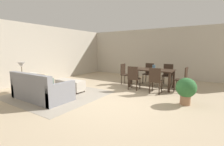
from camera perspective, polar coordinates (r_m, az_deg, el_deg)
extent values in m
plane|color=tan|center=(4.82, -0.04, -10.29)|extent=(10.80, 10.80, 0.00)
cube|color=#BCB2A0|center=(9.17, 17.33, 6.88)|extent=(9.00, 0.12, 2.70)
cube|color=#BCB2A0|center=(8.21, -25.47, 6.29)|extent=(0.12, 11.00, 2.70)
cube|color=gray|center=(5.84, -19.07, -7.34)|extent=(3.00, 2.80, 0.01)
cube|color=gray|center=(5.49, -23.88, -6.39)|extent=(1.96, 0.95, 0.42)
cube|color=gray|center=(5.20, -27.81, -2.59)|extent=(1.96, 0.16, 0.44)
cube|color=gray|center=(6.23, -28.55, -4.04)|extent=(0.14, 0.95, 0.62)
cube|color=gray|center=(4.75, -17.87, -7.08)|extent=(0.14, 0.95, 0.62)
cube|color=tan|center=(5.82, -28.22, -1.81)|extent=(0.38, 0.13, 0.39)
cube|color=silver|center=(5.50, -26.19, -2.08)|extent=(0.41, 0.12, 0.41)
cube|color=beige|center=(5.18, -24.04, -2.55)|extent=(0.42, 0.14, 0.41)
cube|color=slate|center=(4.86, -21.92, -3.53)|extent=(0.34, 0.12, 0.34)
cube|color=#B7AD9E|center=(6.12, -14.97, -4.13)|extent=(1.16, 0.47, 0.37)
cylinder|color=#332319|center=(6.67, -16.82, -5.04)|extent=(0.05, 0.05, 0.06)
cylinder|color=#332319|center=(5.92, -10.08, -6.52)|extent=(0.05, 0.05, 0.06)
cylinder|color=#332319|center=(6.45, -19.30, -5.62)|extent=(0.05, 0.05, 0.06)
cylinder|color=#332319|center=(5.67, -12.61, -7.27)|extent=(0.05, 0.05, 0.06)
cube|color=olive|center=(6.54, -29.76, -1.25)|extent=(0.40, 0.40, 0.03)
cylinder|color=olive|center=(6.81, -28.98, -3.34)|extent=(0.04, 0.04, 0.56)
cylinder|color=olive|center=(6.52, -27.55, -3.74)|extent=(0.04, 0.04, 0.56)
cylinder|color=olive|center=(6.66, -31.55, -3.78)|extent=(0.04, 0.04, 0.56)
cylinder|color=olive|center=(6.36, -30.21, -4.21)|extent=(0.04, 0.04, 0.56)
cylinder|color=brown|center=(6.53, -29.78, -1.01)|extent=(0.16, 0.16, 0.02)
cylinder|color=brown|center=(6.51, -29.89, 0.49)|extent=(0.02, 0.02, 0.32)
cone|color=silver|center=(6.48, -30.05, 2.68)|extent=(0.26, 0.26, 0.18)
cube|color=#332319|center=(6.61, 14.25, 1.19)|extent=(1.71, 0.88, 0.04)
cube|color=#332319|center=(7.30, 9.21, -0.99)|extent=(0.07, 0.07, 0.72)
cube|color=#332319|center=(6.83, 21.49, -2.13)|extent=(0.07, 0.07, 0.72)
cube|color=#332319|center=(6.61, 6.54, -1.92)|extent=(0.07, 0.07, 0.72)
cube|color=#332319|center=(6.09, 20.04, -3.29)|extent=(0.07, 0.07, 0.72)
cube|color=#332319|center=(6.17, 8.10, -2.04)|extent=(0.41, 0.41, 0.04)
cube|color=#332319|center=(5.97, 7.47, 0.09)|extent=(0.40, 0.05, 0.47)
cylinder|color=#332319|center=(6.44, 7.27, -3.63)|extent=(0.04, 0.04, 0.41)
cylinder|color=#332319|center=(6.31, 10.09, -3.94)|extent=(0.04, 0.04, 0.41)
cylinder|color=#332319|center=(6.14, 5.97, -4.21)|extent=(0.04, 0.04, 0.41)
cylinder|color=#332319|center=(6.00, 8.91, -4.56)|extent=(0.04, 0.04, 0.41)
cube|color=#332319|center=(5.84, 15.65, -2.88)|extent=(0.42, 0.42, 0.04)
cube|color=#332319|center=(5.62, 15.28, -0.66)|extent=(0.40, 0.06, 0.47)
cylinder|color=#332319|center=(6.09, 14.43, -4.54)|extent=(0.04, 0.04, 0.41)
cylinder|color=#332319|center=(6.01, 17.55, -4.84)|extent=(0.04, 0.04, 0.41)
cylinder|color=#332319|center=(5.77, 13.48, -5.22)|extent=(0.04, 0.04, 0.41)
cylinder|color=#332319|center=(5.69, 16.77, -5.56)|extent=(0.04, 0.04, 0.41)
cube|color=#332319|center=(7.42, 12.95, -0.40)|extent=(0.42, 0.42, 0.04)
cube|color=#332319|center=(7.55, 13.53, 1.69)|extent=(0.40, 0.06, 0.47)
cylinder|color=#332319|center=(7.24, 13.62, -2.45)|extent=(0.04, 0.04, 0.41)
cylinder|color=#332319|center=(7.37, 11.16, -2.18)|extent=(0.04, 0.04, 0.41)
cylinder|color=#332319|center=(7.55, 14.57, -2.03)|extent=(0.04, 0.04, 0.41)
cylinder|color=#332319|center=(7.68, 12.20, -1.78)|extent=(0.04, 0.04, 0.41)
cube|color=#332319|center=(7.22, 19.41, -0.91)|extent=(0.42, 0.42, 0.04)
cube|color=#332319|center=(7.36, 19.76, 1.25)|extent=(0.40, 0.06, 0.47)
cylinder|color=#332319|center=(7.07, 20.44, -3.02)|extent=(0.04, 0.04, 0.41)
cylinder|color=#332319|center=(7.12, 17.74, -2.79)|extent=(0.04, 0.04, 0.41)
cylinder|color=#332319|center=(7.40, 20.85, -2.54)|extent=(0.04, 0.04, 0.41)
cylinder|color=#332319|center=(7.45, 18.27, -2.33)|extent=(0.04, 0.04, 0.41)
cube|color=#332319|center=(6.39, 23.61, -2.32)|extent=(0.42, 0.42, 0.04)
cube|color=#332319|center=(6.32, 25.34, -0.20)|extent=(0.06, 0.40, 0.47)
cylinder|color=#332319|center=(6.31, 21.65, -4.43)|extent=(0.04, 0.04, 0.41)
cylinder|color=#332319|center=(6.63, 22.36, -3.86)|extent=(0.04, 0.04, 0.41)
cylinder|color=#332319|center=(6.24, 24.69, -4.75)|extent=(0.04, 0.04, 0.41)
cylinder|color=#332319|center=(6.56, 25.26, -4.15)|extent=(0.04, 0.04, 0.41)
cube|color=#332319|center=(7.08, 5.29, -0.63)|extent=(0.41, 0.41, 0.04)
cube|color=#332319|center=(7.13, 4.02, 1.51)|extent=(0.05, 0.40, 0.47)
cylinder|color=#332319|center=(7.20, 7.07, -2.33)|extent=(0.04, 0.04, 0.41)
cylinder|color=#332319|center=(6.90, 5.92, -2.79)|extent=(0.04, 0.04, 0.41)
cylinder|color=#332319|center=(7.34, 4.65, -2.08)|extent=(0.04, 0.04, 0.41)
cylinder|color=#332319|center=(7.05, 3.42, -2.52)|extent=(0.04, 0.04, 0.41)
cylinder|color=slate|center=(6.56, 14.95, 2.09)|extent=(0.12, 0.12, 0.18)
cylinder|color=#996B4C|center=(4.98, 25.05, -8.91)|extent=(0.28, 0.28, 0.26)
sphere|color=#2D6633|center=(4.89, 25.32, -4.81)|extent=(0.55, 0.55, 0.55)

